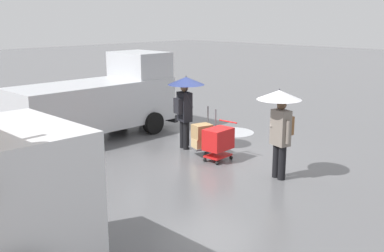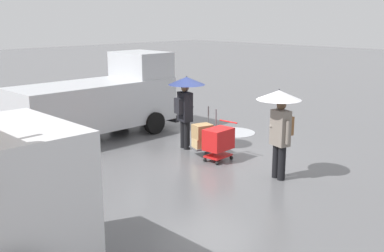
# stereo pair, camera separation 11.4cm
# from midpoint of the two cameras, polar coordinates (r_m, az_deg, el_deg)

# --- Properties ---
(ground_plane) EXTENTS (90.00, 90.00, 0.00)m
(ground_plane) POSITION_cam_midpoint_polar(r_m,az_deg,el_deg) (12.64, 2.00, -3.84)
(ground_plane) COLOR #5B5B5E
(slush_patch_under_van) EXTENTS (1.41, 1.41, 0.01)m
(slush_patch_under_van) POSITION_cam_midpoint_polar(r_m,az_deg,el_deg) (15.33, 4.87, -0.76)
(slush_patch_under_van) COLOR #ADAFB5
(slush_patch_under_van) RESTS_ON ground
(cargo_van_parked_right) EXTENTS (2.21, 5.34, 2.60)m
(cargo_van_parked_right) POSITION_cam_midpoint_polar(r_m,az_deg,el_deg) (14.86, -11.54, 3.20)
(cargo_van_parked_right) COLOR #B7BABF
(cargo_van_parked_right) RESTS_ON ground
(shopping_cart_vendor) EXTENTS (0.59, 0.84, 1.02)m
(shopping_cart_vendor) POSITION_cam_midpoint_polar(r_m,az_deg,el_deg) (12.17, 3.02, -1.76)
(shopping_cart_vendor) COLOR red
(shopping_cart_vendor) RESTS_ON ground
(hand_dolly_boxes) EXTENTS (0.71, 0.83, 1.32)m
(hand_dolly_boxes) POSITION_cam_midpoint_polar(r_m,az_deg,el_deg) (12.68, 1.06, -1.32)
(hand_dolly_boxes) COLOR #515156
(hand_dolly_boxes) RESTS_ON ground
(pedestrian_pink_side) EXTENTS (1.04, 1.04, 2.15)m
(pedestrian_pink_side) POSITION_cam_midpoint_polar(r_m,az_deg,el_deg) (10.82, 10.60, 1.55)
(pedestrian_pink_side) COLOR black
(pedestrian_pink_side) RESTS_ON ground
(pedestrian_black_side) EXTENTS (1.04, 1.04, 2.15)m
(pedestrian_black_side) POSITION_cam_midpoint_polar(r_m,az_deg,el_deg) (13.03, -1.12, 3.79)
(pedestrian_black_side) COLOR black
(pedestrian_black_side) RESTS_ON ground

